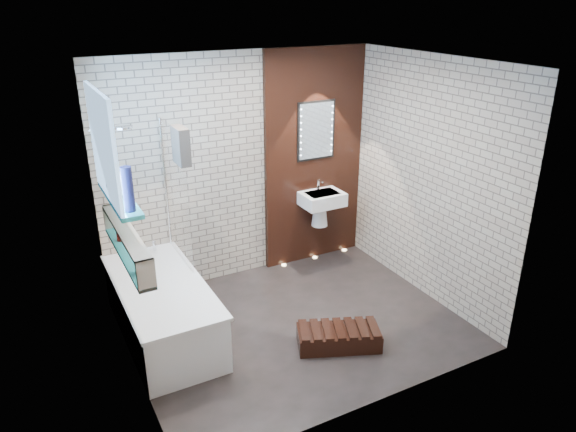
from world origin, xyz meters
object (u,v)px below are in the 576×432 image
bathtub (163,310)px  walnut_step (339,338)px  bath_screen (176,195)px  washbasin (321,203)px  led_mirror (316,131)px

bathtub → walnut_step: bathtub is taller
bath_screen → washbasin: size_ratio=2.41×
bathtub → washbasin: 2.32m
bathtub → walnut_step: 1.73m
washbasin → walnut_step: washbasin is taller
bath_screen → led_mirror: 1.89m
led_mirror → walnut_step: bearing=-113.3°
bathtub → washbasin: washbasin is taller
washbasin → led_mirror: (0.00, 0.16, 0.86)m
bath_screen → walnut_step: (1.07, -1.40, -1.19)m
bathtub → bath_screen: bath_screen is taller
washbasin → led_mirror: led_mirror is taller
washbasin → walnut_step: 1.89m
washbasin → walnut_step: (-0.75, -1.58, -0.70)m
led_mirror → walnut_step: (-0.75, -1.74, -1.56)m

